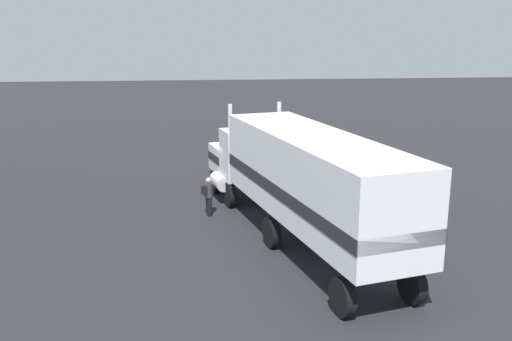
# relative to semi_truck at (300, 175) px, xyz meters

# --- Properties ---
(ground_plane) EXTENTS (120.00, 120.00, 0.00)m
(ground_plane) POSITION_rel_semi_truck_xyz_m (6.04, 1.67, -2.52)
(ground_plane) COLOR #232326
(lane_stripe_near) EXTENTS (4.30, 1.25, 0.01)m
(lane_stripe_near) POSITION_rel_semi_truck_xyz_m (3.43, -1.83, -2.52)
(lane_stripe_near) COLOR silver
(lane_stripe_near) RESTS_ON ground_plane
(lane_stripe_mid) EXTENTS (4.32, 1.16, 0.01)m
(lane_stripe_mid) POSITION_rel_semi_truck_xyz_m (2.21, -4.95, -2.52)
(lane_stripe_mid) COLOR silver
(lane_stripe_mid) RESTS_ON ground_plane
(semi_truck) EXTENTS (14.33, 5.91, 4.50)m
(semi_truck) POSITION_rel_semi_truck_xyz_m (0.00, 0.00, 0.00)
(semi_truck) COLOR white
(semi_truck) RESTS_ON ground_plane
(person_bystander) EXTENTS (0.41, 0.48, 1.63)m
(person_bystander) POSITION_rel_semi_truck_xyz_m (3.32, 3.18, -1.63)
(person_bystander) COLOR black
(person_bystander) RESTS_ON ground_plane
(motorcycle) EXTENTS (2.11, 0.37, 1.12)m
(motorcycle) POSITION_rel_semi_truck_xyz_m (-0.01, -3.50, -2.04)
(motorcycle) COLOR black
(motorcycle) RESTS_ON ground_plane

